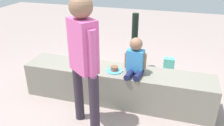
# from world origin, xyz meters

# --- Properties ---
(ground_plane) EXTENTS (12.00, 12.00, 0.00)m
(ground_plane) POSITION_xyz_m (0.00, 0.00, 0.00)
(ground_plane) COLOR gray
(concrete_ledge) EXTENTS (2.58, 0.47, 0.48)m
(concrete_ledge) POSITION_xyz_m (0.00, 0.00, 0.24)
(concrete_ledge) COLOR gray
(concrete_ledge) RESTS_ON ground_plane
(child_seated) EXTENTS (0.28, 0.33, 0.48)m
(child_seated) POSITION_xyz_m (0.25, -0.04, 0.69)
(child_seated) COLOR #1A204C
(child_seated) RESTS_ON concrete_ledge
(adult_standing) EXTENTS (0.39, 0.34, 1.55)m
(adult_standing) POSITION_xyz_m (-0.19, -0.62, 0.94)
(adult_standing) COLOR #302633
(adult_standing) RESTS_ON ground_plane
(cake_plate) EXTENTS (0.22, 0.22, 0.07)m
(cake_plate) POSITION_xyz_m (-0.02, -0.04, 0.50)
(cake_plate) COLOR #4CA5D8
(cake_plate) RESTS_ON concrete_ledge
(gift_bag) EXTENTS (0.18, 0.11, 0.34)m
(gift_bag) POSITION_xyz_m (0.65, 0.99, 0.15)
(gift_bag) COLOR #59C6B2
(gift_bag) RESTS_ON ground_plane
(railing_post) EXTENTS (0.36, 0.36, 1.01)m
(railing_post) POSITION_xyz_m (0.02, 1.06, 0.37)
(railing_post) COLOR black
(railing_post) RESTS_ON ground_plane
(water_bottle_near_gift) EXTENTS (0.07, 0.07, 0.20)m
(water_bottle_near_gift) POSITION_xyz_m (1.10, 0.41, 0.09)
(water_bottle_near_gift) COLOR silver
(water_bottle_near_gift) RESTS_ON ground_plane
(party_cup_red) EXTENTS (0.08, 0.08, 0.09)m
(party_cup_red) POSITION_xyz_m (-0.73, 0.89, 0.05)
(party_cup_red) COLOR red
(party_cup_red) RESTS_ON ground_plane
(cake_box_white) EXTENTS (0.32, 0.32, 0.14)m
(cake_box_white) POSITION_xyz_m (0.08, 0.46, 0.07)
(cake_box_white) COLOR white
(cake_box_white) RESTS_ON ground_plane
(handbag_black_leather) EXTENTS (0.27, 0.10, 0.31)m
(handbag_black_leather) POSITION_xyz_m (0.83, 0.46, 0.12)
(handbag_black_leather) COLOR black
(handbag_black_leather) RESTS_ON ground_plane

